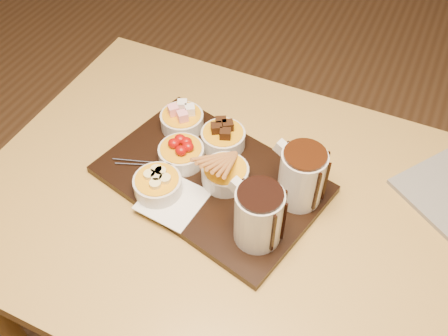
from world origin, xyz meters
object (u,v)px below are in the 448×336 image
at_px(serving_board, 211,179).
at_px(pitcher_dark_chocolate, 258,216).
at_px(bowl_strawberries, 181,155).
at_px(pitcher_milk_chocolate, 301,177).
at_px(dining_table, 255,235).

distance_m(serving_board, pitcher_dark_chocolate, 0.19).
distance_m(bowl_strawberries, pitcher_dark_chocolate, 0.25).
bearing_deg(pitcher_dark_chocolate, pitcher_milk_chocolate, 85.60).
height_order(bowl_strawberries, pitcher_milk_chocolate, pitcher_milk_chocolate).
bearing_deg(pitcher_milk_chocolate, serving_board, -158.20).
xyz_separation_m(dining_table, bowl_strawberries, (-0.20, 0.04, 0.14)).
bearing_deg(serving_board, pitcher_dark_chocolate, -19.98).
bearing_deg(pitcher_milk_chocolate, bowl_strawberries, -163.61).
relative_size(dining_table, pitcher_milk_chocolate, 9.58).
height_order(dining_table, pitcher_dark_chocolate, pitcher_dark_chocolate).
xyz_separation_m(dining_table, pitcher_dark_chocolate, (0.03, -0.07, 0.18)).
relative_size(dining_table, serving_board, 2.61).
height_order(serving_board, bowl_strawberries, bowl_strawberries).
bearing_deg(dining_table, pitcher_dark_chocolate, -69.50).
relative_size(serving_board, bowl_strawberries, 4.60).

